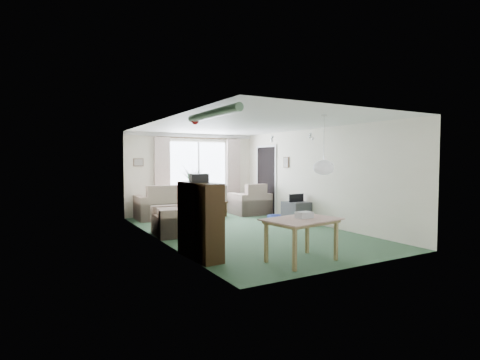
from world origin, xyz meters
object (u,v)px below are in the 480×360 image
coffee_table (209,210)px  armchair_left (177,214)px  bookshelf (200,221)px  sofa (171,201)px  tv_cube (296,212)px  houseplant (192,201)px  dining_table (301,241)px  pet_bed (278,218)px  armchair_corner (250,199)px

coffee_table → armchair_left: bearing=-131.1°
bookshelf → sofa: bearing=72.8°
coffee_table → tv_cube: (1.58, -1.91, 0.05)m
coffee_table → houseplant: (-1.38, -2.12, 0.52)m
sofa → dining_table: (0.32, -5.35, -0.14)m
armchair_left → dining_table: 3.18m
sofa → armchair_left: bearing=76.4°
houseplant → pet_bed: bearing=17.0°
bookshelf → dining_table: 1.67m
armchair_left → dining_table: bearing=22.8°
armchair_corner → houseplant: houseplant is taller
bookshelf → pet_bed: size_ratio=2.22×
armchair_left → dining_table: (0.99, -3.02, -0.11)m
armchair_corner → tv_cube: size_ratio=1.72×
dining_table → pet_bed: 4.19m
coffee_table → tv_cube: 2.48m
tv_cube → sofa: bearing=134.2°
armchair_left → armchair_corner: bearing=127.3°
armchair_left → bookshelf: (-0.34, -2.06, 0.18)m
dining_table → tv_cube: 3.71m
sofa → coffee_table: (0.96, -0.47, -0.25)m
tv_cube → armchair_corner: bearing=93.9°
coffee_table → tv_cube: size_ratio=1.64×
tv_cube → pet_bed: tv_cube is taller
armchair_corner → dining_table: 5.31m
sofa → armchair_corner: size_ratio=1.84×
armchair_corner → bookshelf: bearing=52.6°
armchair_corner → armchair_left: armchair_corner is taller
sofa → coffee_table: sofa is taller
armchair_left → pet_bed: armchair_left is taller
coffee_table → bookshelf: bearing=-116.6°
sofa → armchair_corner: 2.35m
coffee_table → pet_bed: coffee_table is taller
bookshelf → tv_cube: size_ratio=2.08×
sofa → houseplant: bearing=83.1°
coffee_table → sofa: bearing=154.1°
bookshelf → houseplant: bearing=67.8°
coffee_table → bookshelf: (-1.96, -3.92, 0.40)m
coffee_table → pet_bed: (1.45, -1.26, -0.16)m
sofa → dining_table: 5.36m
houseplant → armchair_corner: bearing=38.4°
sofa → pet_bed: size_ratio=3.36×
dining_table → tv_cube: bearing=53.3°
bookshelf → pet_bed: (3.42, 2.66, -0.57)m
sofa → armchair_left: (-0.66, -2.33, -0.03)m
armchair_left → houseplant: size_ratio=0.66×
houseplant → dining_table: (0.74, -2.76, -0.41)m
armchair_left → bookshelf: bearing=-4.7°
dining_table → sofa: bearing=93.4°
tv_cube → armchair_left: bearing=176.4°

